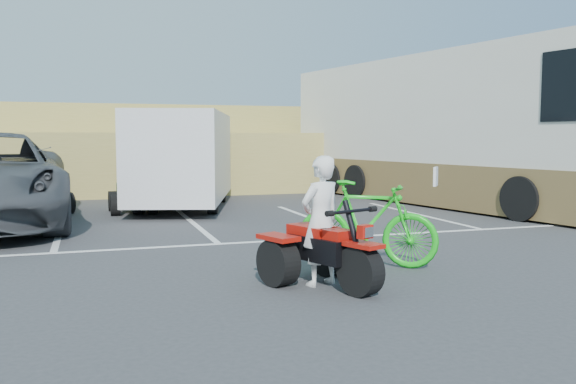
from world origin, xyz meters
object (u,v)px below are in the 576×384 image
object	(u,v)px
red_trike_atv	(328,287)
quad_atv_green	(133,213)
cargo_trailer	(183,157)
rider	(321,221)
green_dirt_bike	(367,223)
quad_atv_blue	(42,213)
rv_motorhome	(443,141)

from	to	relation	value
red_trike_atv	quad_atv_green	distance (m)	8.69
cargo_trailer	quad_atv_green	xyz separation A→B (m)	(-1.35, -0.61, -1.35)
rider	cargo_trailer	xyz separation A→B (m)	(-0.39, 8.97, 0.53)
rider	green_dirt_bike	world-z (taller)	rider
green_dirt_bike	rider	bearing A→B (deg)	168.15
red_trike_atv	quad_atv_blue	size ratio (longest dim) A/B	1.06
green_dirt_bike	cargo_trailer	distance (m)	8.25
rv_motorhome	quad_atv_green	bearing A→B (deg)	167.24
green_dirt_bike	cargo_trailer	world-z (taller)	cargo_trailer
cargo_trailer	quad_atv_blue	xyz separation A→B (m)	(-3.47, -0.08, -1.35)
cargo_trailer	rv_motorhome	size ratio (longest dim) A/B	0.50
rider	rv_motorhome	xyz separation A→B (m)	(6.91, 8.18, 0.93)
red_trike_atv	cargo_trailer	xyz separation A→B (m)	(-0.45, 9.11, 1.35)
green_dirt_bike	quad_atv_blue	xyz separation A→B (m)	(-4.92, 8.01, -0.62)
red_trike_atv	cargo_trailer	size ratio (longest dim) A/B	0.28
red_trike_atv	rider	world-z (taller)	rider
red_trike_atv	quad_atv_green	bearing A→B (deg)	81.09
red_trike_atv	rv_motorhome	xyz separation A→B (m)	(6.85, 8.32, 1.75)
cargo_trailer	quad_atv_blue	size ratio (longest dim) A/B	3.82
red_trike_atv	rider	xyz separation A→B (m)	(-0.05, 0.14, 0.82)
rv_motorhome	rider	bearing A→B (deg)	-141.75
rv_motorhome	quad_atv_green	size ratio (longest dim) A/B	7.92
red_trike_atv	quad_atv_blue	distance (m)	9.85
quad_atv_green	cargo_trailer	bearing A→B (deg)	23.29
rider	quad_atv_green	bearing A→B (deg)	-99.07
rider	green_dirt_bike	bearing A→B (deg)	-160.91
red_trike_atv	quad_atv_blue	xyz separation A→B (m)	(-3.92, 9.04, 0.00)
rider	quad_atv_green	xyz separation A→B (m)	(-1.75, 8.36, -0.82)
red_trike_atv	rv_motorhome	world-z (taller)	rv_motorhome
green_dirt_bike	quad_atv_green	distance (m)	8.01
rv_motorhome	quad_atv_green	distance (m)	8.83
red_trike_atv	rv_motorhome	bearing A→B (deg)	29.63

